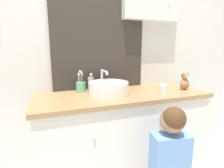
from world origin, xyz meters
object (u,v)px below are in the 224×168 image
teddy_bear (185,82)px  toothbrush_holder (81,86)px  sink_basin (109,88)px  soap_dispenser (91,84)px  child_figure (169,159)px  drinking_cup (163,90)px

teddy_bear → toothbrush_holder: bearing=164.9°
sink_basin → soap_dispenser: (-0.11, 0.18, 0.01)m
sink_basin → teddy_bear: bearing=-6.2°
child_figure → drinking_cup: drinking_cup is taller
sink_basin → toothbrush_holder: (-0.20, 0.17, -0.01)m
toothbrush_holder → teddy_bear: size_ratio=1.18×
child_figure → drinking_cup: bearing=63.4°
teddy_bear → drinking_cup: teddy_bear is taller
soap_dispenser → drinking_cup: (0.51, -0.39, -0.02)m
teddy_bear → sink_basin: bearing=173.8°
soap_dispenser → drinking_cup: size_ratio=1.72×
soap_dispenser → child_figure: (0.35, -0.72, -0.40)m
soap_dispenser → drinking_cup: soap_dispenser is taller
sink_basin → soap_dispenser: 0.21m
sink_basin → toothbrush_holder: bearing=139.7°
sink_basin → teddy_bear: (0.74, -0.08, 0.02)m
soap_dispenser → sink_basin: bearing=-59.3°
sink_basin → drinking_cup: bearing=-27.1°
teddy_bear → child_figure: bearing=-137.6°
sink_basin → teddy_bear: sink_basin is taller
soap_dispenser → drinking_cup: 0.64m
soap_dispenser → teddy_bear: size_ratio=0.99×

